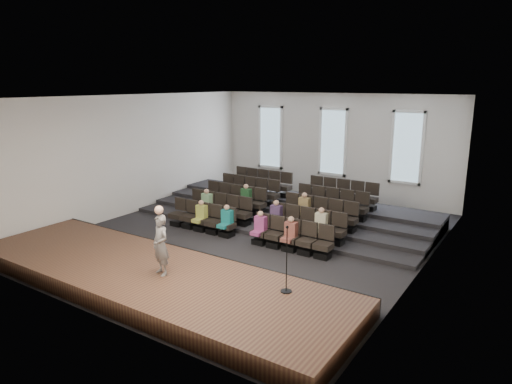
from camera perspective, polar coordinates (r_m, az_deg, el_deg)
ground at (r=16.85m, az=-0.47°, el=-5.44°), size 14.00×14.00×0.00m
ceiling at (r=15.94m, az=-0.51°, el=11.84°), size 12.00×14.00×0.02m
wall_back at (r=22.31m, az=9.63°, el=5.69°), size 12.00×0.04×5.00m
wall_front at (r=11.23m, az=-20.84°, el=-2.80°), size 12.00×0.04×5.00m
wall_left at (r=20.14m, az=-14.92°, el=4.58°), size 0.04×14.00×5.00m
wall_right at (r=13.87m, az=20.66°, el=0.22°), size 0.04×14.00×5.00m
stage at (r=13.13m, az=-13.15°, el=-10.35°), size 11.80×3.60×0.50m
stage_lip at (r=14.29m, az=-7.99°, el=-8.09°), size 11.80×0.06×0.52m
risers at (r=19.39m, az=4.74°, el=-2.32°), size 11.80×4.80×0.60m
seating_rows at (r=17.89m, az=2.27°, el=-2.03°), size 6.80×4.70×1.67m
windows at (r=22.23m, az=9.58°, el=6.18°), size 8.44×0.10×3.24m
audience at (r=16.74m, az=0.17°, el=-2.71°), size 5.45×2.64×1.10m
speaker at (r=12.34m, az=-11.82°, el=-6.51°), size 0.68×0.54×1.64m
mic_stand at (r=11.24m, az=3.82°, el=-10.00°), size 0.28×0.28×1.69m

